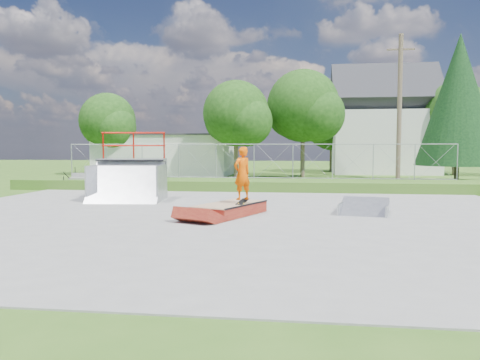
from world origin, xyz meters
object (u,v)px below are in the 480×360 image
Objects in this scene: flat_bank_ramp at (364,208)px; skater at (242,176)px; quarter_pipe at (127,167)px; grind_box at (230,210)px.

flat_bank_ramp is 3.99m from skater.
skater is at bearing -39.03° from quarter_pipe.
flat_bank_ramp is 0.96× the size of skater.
quarter_pipe is 1.75× the size of flat_bank_ramp.
grind_box is at bearing -41.52° from quarter_pipe.
flat_bank_ramp is at bearing -21.75° from quarter_pipe.
grind_box is 4.24m from flat_bank_ramp.
flat_bank_ramp is at bearing 33.87° from grind_box.
quarter_pipe is 5.90m from skater.
quarter_pipe is 1.68× the size of skater.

